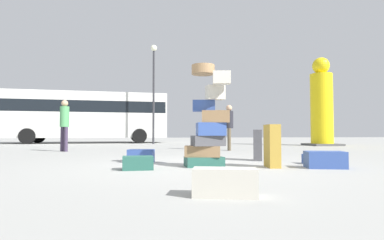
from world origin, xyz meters
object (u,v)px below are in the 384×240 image
at_px(yellow_dummy_statue, 322,106).
at_px(suitcase_tower, 208,126).
at_px(suitcase_charcoal_upright_blue, 258,145).
at_px(person_tourist_with_camera, 64,121).
at_px(suitcase_cream_foreground_far, 225,182).
at_px(person_passerby_in_red, 208,123).
at_px(suitcase_tan_behind_tower, 272,146).
at_px(suitcase_navy_white_trunk, 320,159).
at_px(suitcase_navy_left_side, 141,156).
at_px(suitcase_teal_right_side, 138,163).
at_px(lamp_post, 154,79).
at_px(parked_bus, 88,114).
at_px(person_bearded_onlooker, 229,123).
at_px(suitcase_navy_foreground_near, 325,160).

bearing_deg(yellow_dummy_statue, suitcase_tower, -130.61).
relative_size(suitcase_charcoal_upright_blue, person_tourist_with_camera, 0.40).
distance_m(suitcase_cream_foreground_far, person_passerby_in_red, 8.87).
bearing_deg(suitcase_tower, yellow_dummy_statue, 49.39).
bearing_deg(suitcase_tan_behind_tower, suitcase_navy_white_trunk, 28.68).
distance_m(suitcase_navy_white_trunk, person_tourist_with_camera, 8.16).
relative_size(suitcase_navy_left_side, suitcase_teal_right_side, 1.05).
distance_m(person_tourist_with_camera, lamp_post, 8.16).
distance_m(suitcase_tan_behind_tower, suitcase_navy_left_side, 2.69).
xyz_separation_m(suitcase_navy_left_side, suitcase_teal_right_side, (-0.04, -1.30, -0.02)).
xyz_separation_m(suitcase_charcoal_upright_blue, parked_bus, (-6.10, 13.85, 1.49)).
xyz_separation_m(suitcase_navy_left_side, parked_bus, (-3.51, 13.96, 1.70)).
bearing_deg(suitcase_teal_right_side, yellow_dummy_statue, 42.60).
xyz_separation_m(suitcase_tower, suitcase_cream_foreground_far, (-0.37, -2.68, -0.61)).
height_order(suitcase_cream_foreground_far, person_bearded_onlooker, person_bearded_onlooker).
xyz_separation_m(person_bearded_onlooker, lamp_post, (-2.51, 7.18, 2.81)).
relative_size(person_bearded_onlooker, parked_bus, 0.16).
bearing_deg(suitcase_navy_left_side, suitcase_cream_foreground_far, -64.79).
height_order(suitcase_navy_left_side, yellow_dummy_statue, yellow_dummy_statue).
height_order(suitcase_tan_behind_tower, suitcase_teal_right_side, suitcase_tan_behind_tower).
height_order(suitcase_teal_right_side, suitcase_charcoal_upright_blue, suitcase_charcoal_upright_blue).
bearing_deg(suitcase_charcoal_upright_blue, suitcase_navy_left_side, -156.48).
height_order(suitcase_tower, suitcase_navy_white_trunk, suitcase_tower).
relative_size(suitcase_tan_behind_tower, person_passerby_in_red, 0.46).
bearing_deg(suitcase_tan_behind_tower, person_passerby_in_red, 95.44).
bearing_deg(parked_bus, suitcase_tan_behind_tower, -73.66).
bearing_deg(person_tourist_with_camera, suitcase_teal_right_side, -21.97).
height_order(suitcase_cream_foreground_far, person_passerby_in_red, person_passerby_in_red).
height_order(suitcase_tan_behind_tower, person_passerby_in_red, person_passerby_in_red).
bearing_deg(suitcase_tan_behind_tower, yellow_dummy_statue, 61.17).
bearing_deg(parked_bus, person_passerby_in_red, -61.02).
bearing_deg(suitcase_navy_left_side, yellow_dummy_statue, 54.10).
bearing_deg(suitcase_navy_left_side, person_passerby_in_red, 76.18).
height_order(suitcase_navy_white_trunk, person_bearded_onlooker, person_bearded_onlooker).
bearing_deg(person_tourist_with_camera, suitcase_cream_foreground_far, -23.13).
height_order(suitcase_navy_left_side, lamp_post, lamp_post).
bearing_deg(suitcase_navy_foreground_near, person_bearded_onlooker, 106.10).
bearing_deg(suitcase_cream_foreground_far, suitcase_navy_left_side, 117.26).
distance_m(suitcase_teal_right_side, parked_bus, 15.75).
xyz_separation_m(suitcase_navy_white_trunk, parked_bus, (-7.06, 14.78, 1.74)).
relative_size(suitcase_navy_foreground_near, suitcase_teal_right_side, 1.28).
height_order(yellow_dummy_statue, lamp_post, lamp_post).
bearing_deg(parked_bus, yellow_dummy_statue, -30.66).
height_order(person_bearded_onlooker, parked_bus, parked_bus).
bearing_deg(suitcase_charcoal_upright_blue, suitcase_tan_behind_tower, -79.48).
bearing_deg(lamp_post, suitcase_charcoal_upright_blue, -79.84).
distance_m(person_tourist_with_camera, yellow_dummy_statue, 12.03).
relative_size(suitcase_tan_behind_tower, lamp_post, 0.13).
bearing_deg(suitcase_navy_left_side, suitcase_tan_behind_tower, -16.91).
xyz_separation_m(suitcase_navy_white_trunk, suitcase_teal_right_side, (-3.59, -0.48, 0.02)).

